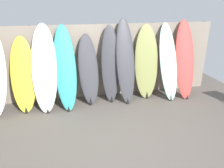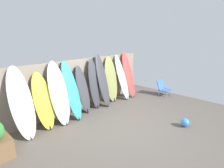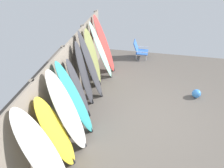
% 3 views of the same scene
% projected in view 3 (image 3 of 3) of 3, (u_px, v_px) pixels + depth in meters
% --- Properties ---
extents(ground, '(7.68, 7.68, 0.00)m').
position_uv_depth(ground, '(147.00, 117.00, 5.58)').
color(ground, '#5B544C').
extents(fence_back, '(6.08, 0.11, 1.80)m').
position_uv_depth(fence_back, '(69.00, 80.00, 5.40)').
color(fence_back, gray).
rests_on(fence_back, ground).
extents(surfboard_white_0, '(0.58, 0.72, 1.86)m').
position_uv_depth(surfboard_white_0, '(44.00, 156.00, 3.50)').
color(surfboard_white_0, white).
rests_on(surfboard_white_0, ground).
extents(surfboard_yellow_1, '(0.53, 0.60, 1.61)m').
position_uv_depth(surfboard_yellow_1, '(57.00, 134.00, 4.06)').
color(surfboard_yellow_1, yellow).
rests_on(surfboard_yellow_1, ground).
extents(surfboard_white_2, '(0.60, 0.73, 1.88)m').
position_uv_depth(surfboard_white_2, '(68.00, 113.00, 4.34)').
color(surfboard_white_2, white).
rests_on(surfboard_white_2, ground).
extents(surfboard_teal_3, '(0.50, 0.75, 1.84)m').
position_uv_depth(surfboard_teal_3, '(76.00, 100.00, 4.72)').
color(surfboard_teal_3, teal).
rests_on(surfboard_teal_3, ground).
extents(surfboard_charcoal_4, '(0.52, 0.55, 1.62)m').
position_uv_depth(surfboard_charcoal_4, '(79.00, 90.00, 5.22)').
color(surfboard_charcoal_4, '#38383D').
rests_on(surfboard_charcoal_4, ground).
extents(surfboard_charcoal_5, '(0.45, 0.42, 1.81)m').
position_uv_depth(surfboard_charcoal_5, '(85.00, 75.00, 5.60)').
color(surfboard_charcoal_5, '#38383D').
rests_on(surfboard_charcoal_5, ground).
extents(surfboard_charcoal_6, '(0.45, 0.63, 1.95)m').
position_uv_depth(surfboard_charcoal_6, '(91.00, 66.00, 5.83)').
color(surfboard_charcoal_6, '#38383D').
rests_on(surfboard_charcoal_6, ground).
extents(surfboard_olive_7, '(0.62, 0.47, 1.79)m').
position_uv_depth(surfboard_olive_7, '(93.00, 59.00, 6.35)').
color(surfboard_olive_7, olive).
rests_on(surfboard_olive_7, ground).
extents(surfboard_seafoam_8, '(0.47, 0.72, 1.82)m').
position_uv_depth(surfboard_seafoam_8, '(102.00, 52.00, 6.74)').
color(surfboard_seafoam_8, '#9ED6BC').
rests_on(surfboard_seafoam_8, ground).
extents(surfboard_red_9, '(0.57, 0.79, 1.89)m').
position_uv_depth(surfboard_red_9, '(105.00, 45.00, 7.08)').
color(surfboard_red_9, '#D13D38').
rests_on(surfboard_red_9, ground).
extents(beach_chair, '(0.50, 0.55, 0.65)m').
position_uv_depth(beach_chair, '(139.00, 50.00, 8.20)').
color(beach_chair, silver).
rests_on(beach_chair, ground).
extents(beach_ball, '(0.25, 0.25, 0.25)m').
position_uv_depth(beach_ball, '(196.00, 94.00, 6.23)').
color(beach_ball, '#3F8CE5').
rests_on(beach_ball, ground).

